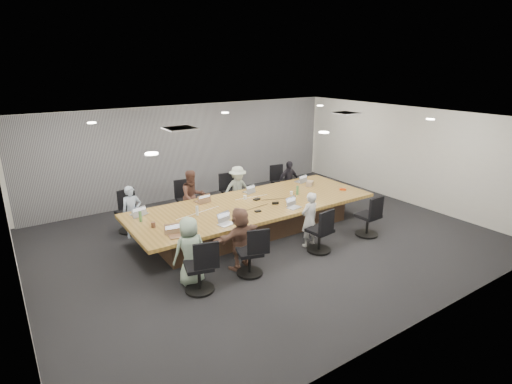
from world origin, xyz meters
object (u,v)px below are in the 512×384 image
laptop_0 (139,214)px  snack_packet (343,189)px  chair_0 (128,215)px  chair_6 (320,234)px  bottle_clear (197,211)px  chair_2 (232,195)px  laptop_3 (300,181)px  person_0 (132,212)px  person_1 (193,197)px  person_5 (240,238)px  laptop_5 (226,224)px  person_6 (309,219)px  chair_1 (188,203)px  chair_3 (281,185)px  laptop_6 (294,208)px  canvas_bag (310,184)px  chair_5 (250,256)px  person_4 (190,251)px  laptop_1 (202,201)px  chair_4 (199,270)px  person_2 (238,190)px  bottle_green_left (140,217)px  mug_brown (153,225)px  chair_7 (368,219)px  stapler (275,203)px  person_3 (288,181)px  laptop_4 (178,236)px

laptop_0 → snack_packet: 5.25m
chair_0 → chair_6: 4.63m
chair_6 → laptop_0: size_ratio=2.39×
bottle_clear → chair_2: bearing=42.0°
laptop_3 → person_0: bearing=-18.7°
person_0 → person_1: size_ratio=0.89×
person_5 → laptop_5: 0.56m
person_6 → chair_1: bearing=-66.3°
chair_3 → chair_6: chair_6 is taller
chair_2 → bottle_clear: size_ratio=3.83×
person_6 → laptop_6: person_6 is taller
person_6 → canvas_bag: size_ratio=5.11×
chair_5 → snack_packet: 4.01m
person_1 → person_4: bearing=-118.2°
person_1 → laptop_1: 0.55m
chair_3 → laptop_6: bearing=66.3°
chair_4 → chair_6: 2.90m
person_4 → snack_packet: bearing=-170.5°
chair_0 → person_2: 2.94m
chair_5 → canvas_bag: size_ratio=3.23×
laptop_6 → bottle_clear: (-2.08, 0.83, 0.10)m
bottle_green_left → person_1: bearing=30.7°
chair_4 → person_6: bearing=21.5°
laptop_0 → bottle_clear: bottle_clear is taller
chair_4 → mug_brown: bearing=112.8°
chair_3 → person_4: bearing=42.4°
chair_1 → chair_7: (3.11, -3.40, -0.01)m
chair_4 → stapler: 3.03m
chair_7 → bottle_green_left: 5.23m
chair_7 → laptop_0: size_ratio=2.42×
person_3 → person_1: bearing=-177.4°
person_0 → snack_packet: size_ratio=7.58×
chair_1 → person_4: size_ratio=0.65×
chair_1 → person_6: 3.44m
person_1 → bottle_clear: bearing=-113.0°
person_1 → snack_packet: bearing=-28.7°
laptop_0 → chair_4: bearing=81.5°
laptop_0 → stapler: bearing=144.6°
chair_4 → chair_7: size_ratio=1.00×
chair_5 → person_0: (-1.32, 3.05, 0.22)m
laptop_4 → person_5: size_ratio=0.26×
person_1 → chair_4: bearing=-115.5°
bottle_green_left → snack_packet: size_ratio=1.37×
chair_5 → person_1: (0.24, 3.05, 0.30)m
person_3 → bottle_green_left: 4.89m
person_3 → person_4: person_4 is taller
person_1 → mug_brown: (-1.56, -1.44, 0.09)m
chair_4 → person_6: person_6 is taller
person_6 → laptop_0: bearing=-38.0°
chair_7 → bottle_clear: bottle_clear is taller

